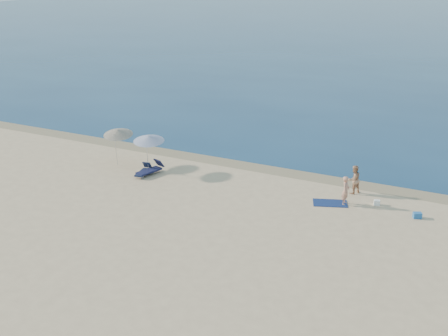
# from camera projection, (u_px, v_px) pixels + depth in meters

# --- Properties ---
(sea) EXTENTS (240.00, 160.00, 0.01)m
(sea) POSITION_uv_depth(u_px,v_px,m) (441.00, 28.00, 102.27)
(sea) COLOR navy
(sea) RESTS_ON ground
(wet_sand_strip) EXTENTS (240.00, 1.60, 0.00)m
(wet_sand_strip) POSITION_uv_depth(u_px,v_px,m) (296.00, 174.00, 34.53)
(wet_sand_strip) COLOR #847254
(wet_sand_strip) RESTS_ON ground
(person_left) EXTENTS (0.39, 0.59, 1.60)m
(person_left) POSITION_uv_depth(u_px,v_px,m) (346.00, 191.00, 30.04)
(person_left) COLOR tan
(person_left) RESTS_ON ground
(person_right) EXTENTS (0.98, 1.02, 1.66)m
(person_right) POSITION_uv_depth(u_px,v_px,m) (354.00, 179.00, 31.44)
(person_right) COLOR tan
(person_right) RESTS_ON ground
(beach_towel) EXTENTS (2.06, 1.57, 0.03)m
(beach_towel) POSITION_uv_depth(u_px,v_px,m) (330.00, 203.00, 30.42)
(beach_towel) COLOR #0E1D4A
(beach_towel) RESTS_ON ground
(white_bag) EXTENTS (0.38, 0.35, 0.27)m
(white_bag) POSITION_uv_depth(u_px,v_px,m) (377.00, 203.00, 30.17)
(white_bag) COLOR white
(white_bag) RESTS_ON ground
(blue_cooler) EXTENTS (0.50, 0.44, 0.30)m
(blue_cooler) POSITION_uv_depth(u_px,v_px,m) (417.00, 215.00, 28.69)
(blue_cooler) COLOR #1E5DA5
(blue_cooler) RESTS_ON ground
(umbrella_near) EXTENTS (2.46, 2.48, 2.47)m
(umbrella_near) POSITION_uv_depth(u_px,v_px,m) (149.00, 138.00, 34.15)
(umbrella_near) COLOR silver
(umbrella_near) RESTS_ON ground
(umbrella_far) EXTENTS (2.40, 2.42, 2.51)m
(umbrella_far) POSITION_uv_depth(u_px,v_px,m) (118.00, 132.00, 35.34)
(umbrella_far) COLOR silver
(umbrella_far) RESTS_ON ground
(lounger_left) EXTENTS (0.73, 1.59, 0.67)m
(lounger_left) POSITION_uv_depth(u_px,v_px,m) (144.00, 171.00, 34.26)
(lounger_left) COLOR #151E3B
(lounger_left) RESTS_ON ground
(lounger_right) EXTENTS (1.11, 1.93, 0.81)m
(lounger_right) POSITION_uv_depth(u_px,v_px,m) (151.00, 170.00, 34.38)
(lounger_right) COLOR #15193B
(lounger_right) RESTS_ON ground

